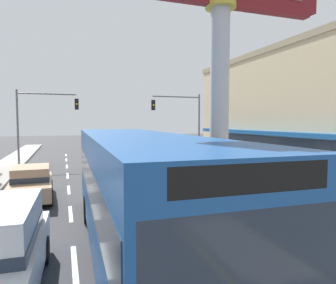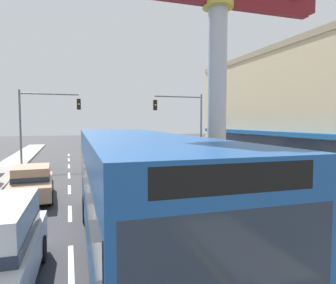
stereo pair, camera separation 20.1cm
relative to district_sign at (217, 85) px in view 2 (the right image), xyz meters
name	(u,v)px [view 2 (the right image)]	position (x,y,z in m)	size (l,w,h in m)	color
median_strip	(131,171)	(0.00, 13.01, -4.61)	(1.82, 52.00, 0.14)	#A39E93
sidewalk_right	(252,169)	(8.64, 11.01, -4.59)	(2.26, 60.00, 0.18)	#9E9B93
lane_markings	(135,175)	(0.00, 11.66, -4.68)	(8.56, 52.00, 0.01)	silver
district_sign	(217,85)	(0.00, 0.00, 0.00)	(6.85, 1.17, 8.51)	gold
storefront_right	(317,108)	(14.37, 10.85, -0.05)	(9.33, 23.20, 9.27)	beige
traffic_light_left_side	(43,114)	(-6.14, 19.12, -0.43)	(4.86, 0.46, 6.20)	slate
traffic_light_right_side	(184,115)	(6.14, 18.35, -0.43)	(4.86, 0.46, 6.20)	slate
sedan_far_right_lane	(32,182)	(-5.86, 7.05, -3.89)	(1.96, 4.36, 1.53)	tan
suv_near_left_lane	(153,153)	(2.56, 16.45, -3.70)	(2.16, 4.70, 1.90)	#4C5156
sedan_mid_left_lane	(209,159)	(5.86, 12.49, -3.89)	(1.90, 4.33, 1.53)	#4C5156
bus_far_left_oncoming	(133,185)	(-2.56, -0.04, -2.81)	(2.78, 11.26, 3.26)	#1E5199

